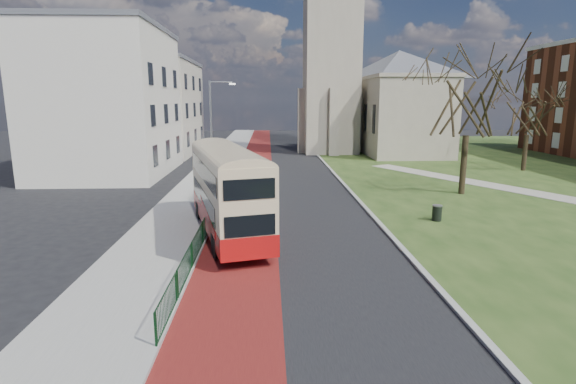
{
  "coord_description": "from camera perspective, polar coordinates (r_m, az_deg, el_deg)",
  "views": [
    {
      "loc": [
        0.1,
        -19.15,
        6.64
      ],
      "look_at": [
        1.11,
        3.32,
        2.0
      ],
      "focal_mm": 28.0,
      "sensor_mm": 36.0,
      "label": 1
    }
  ],
  "objects": [
    {
      "name": "street_block_near",
      "position": [
        43.5,
        -21.89,
        10.67
      ],
      "size": [
        10.3,
        14.3,
        13.0
      ],
      "color": "beige",
      "rests_on": "ground"
    },
    {
      "name": "winter_tree_near",
      "position": [
        33.81,
        22.08,
        12.2
      ],
      "size": [
        7.33,
        7.33,
        10.69
      ],
      "rotation": [
        0.0,
        0.0,
        0.01
      ],
      "color": "#2F2617",
      "rests_on": "grass_green"
    },
    {
      "name": "kerb_west",
      "position": [
        39.82,
        -7.01,
        2.06
      ],
      "size": [
        0.25,
        120.0,
        0.13
      ],
      "primitive_type": "cube",
      "color": "#999993",
      "rests_on": "ground"
    },
    {
      "name": "litter_bin",
      "position": [
        26.2,
        18.4,
        -2.53
      ],
      "size": [
        0.62,
        0.62,
        0.89
      ],
      "rotation": [
        0.0,
        0.0,
        0.12
      ],
      "color": "black",
      "rests_on": "grass_green"
    },
    {
      "name": "streetlamp",
      "position": [
        37.47,
        -9.49,
        8.37
      ],
      "size": [
        2.13,
        0.18,
        8.0
      ],
      "color": "gray",
      "rests_on": "pavement_west"
    },
    {
      "name": "street_block_far",
      "position": [
        58.87,
        -16.72,
        10.32
      ],
      "size": [
        10.3,
        16.3,
        11.5
      ],
      "color": "#C0B4A2",
      "rests_on": "ground"
    },
    {
      "name": "ground",
      "position": [
        20.26,
        -2.74,
        -7.48
      ],
      "size": [
        160.0,
        160.0,
        0.0
      ],
      "primitive_type": "plane",
      "color": "black",
      "rests_on": "ground"
    },
    {
      "name": "grass_green",
      "position": [
        49.07,
        29.34,
        2.4
      ],
      "size": [
        40.0,
        80.0,
        0.04
      ],
      "primitive_type": "cube",
      "color": "#274117",
      "rests_on": "ground"
    },
    {
      "name": "winter_tree_far",
      "position": [
        47.79,
        28.36,
        9.58
      ],
      "size": [
        7.68,
        7.68,
        8.68
      ],
      "rotation": [
        0.0,
        0.0,
        -0.38
      ],
      "color": "#312618",
      "rests_on": "grass_green"
    },
    {
      "name": "pavement_west",
      "position": [
        40.02,
        -9.87,
        2.02
      ],
      "size": [
        4.0,
        120.0,
        0.12
      ],
      "primitive_type": "cube",
      "color": "gray",
      "rests_on": "ground"
    },
    {
      "name": "kerb_east",
      "position": [
        42.1,
        5.65,
        2.61
      ],
      "size": [
        0.25,
        80.0,
        0.13
      ],
      "primitive_type": "cube",
      "color": "#999993",
      "rests_on": "ground"
    },
    {
      "name": "footpath",
      "position": [
        35.9,
        31.15,
        -0.61
      ],
      "size": [
        18.84,
        32.82,
        0.03
      ],
      "primitive_type": "cube",
      "rotation": [
        0.0,
        0.0,
        0.49
      ],
      "color": "#9E998C",
      "rests_on": "grass_green"
    },
    {
      "name": "pedestrian_railing",
      "position": [
        24.13,
        -9.77,
        -3.13
      ],
      "size": [
        0.07,
        24.0,
        1.12
      ],
      "color": "#0B3416",
      "rests_on": "ground"
    },
    {
      "name": "road_carriageway",
      "position": [
        39.73,
        -0.52,
        2.04
      ],
      "size": [
        9.0,
        120.0,
        0.01
      ],
      "primitive_type": "cube",
      "color": "black",
      "rests_on": "ground"
    },
    {
      "name": "gothic_church",
      "position": [
        58.85,
        10.15,
        17.82
      ],
      "size": [
        16.38,
        18.0,
        40.0
      ],
      "color": "gray",
      "rests_on": "ground"
    },
    {
      "name": "bus_lane",
      "position": [
        39.73,
        -4.42,
        2.01
      ],
      "size": [
        3.4,
        120.0,
        0.01
      ],
      "primitive_type": "cube",
      "color": "#591414",
      "rests_on": "ground"
    },
    {
      "name": "bus",
      "position": [
        22.14,
        -7.71,
        0.61
      ],
      "size": [
        4.86,
        10.48,
        4.27
      ],
      "rotation": [
        0.0,
        0.0,
        0.25
      ],
      "color": "#9F0F0E",
      "rests_on": "ground"
    }
  ]
}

